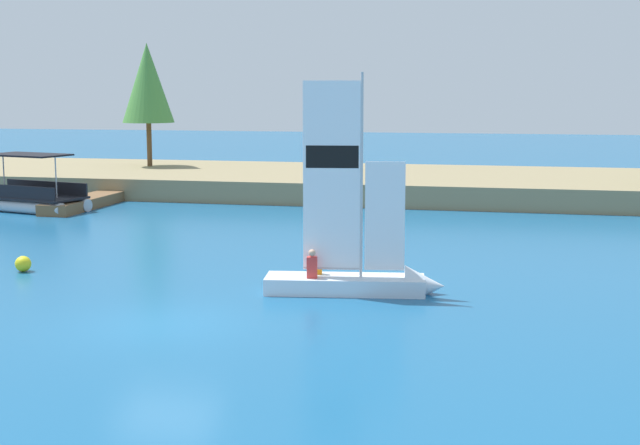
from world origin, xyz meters
TOP-DOWN VIEW (x-y plane):
  - ground_plane at (0.00, 0.00)m, footprint 200.00×200.00m
  - shore_bank at (0.00, 28.24)m, footprint 80.00×12.58m
  - shoreline_tree_left at (-13.23, 29.70)m, footprint 3.05×3.05m
  - wooden_dock at (-12.03, 19.18)m, footprint 1.47×6.53m
  - sailboat at (4.29, 4.26)m, footprint 5.08×1.89m
  - pontoon_boat at (-14.02, 17.65)m, footprint 5.81×3.54m
  - channel_buoy at (-6.69, 4.82)m, footprint 0.49×0.49m

SIDE VIEW (x-z plane):
  - ground_plane at x=0.00m, z-range 0.00..0.00m
  - channel_buoy at x=-6.69m, z-range 0.00..0.49m
  - wooden_dock at x=-12.03m, z-range 0.00..0.51m
  - sailboat at x=4.29m, z-range -2.70..3.70m
  - shore_bank at x=0.00m, z-range 0.00..1.12m
  - pontoon_boat at x=-14.02m, z-range -0.67..1.99m
  - shoreline_tree_left at x=-13.23m, z-range 2.40..9.66m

